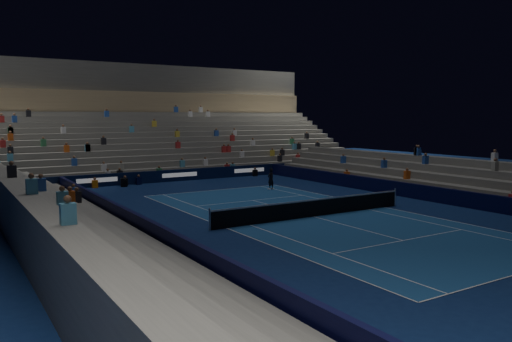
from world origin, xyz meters
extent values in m
plane|color=#0C1E4C|center=(0.00, 0.00, 0.00)|extent=(90.00, 90.00, 0.00)
cube|color=navy|center=(0.00, 0.00, 0.01)|extent=(10.97, 23.77, 0.01)
cube|color=black|center=(0.00, 18.50, 0.50)|extent=(44.00, 0.25, 1.00)
cube|color=black|center=(9.70, 0.00, 0.50)|extent=(0.25, 37.00, 1.00)
cube|color=#080933|center=(-9.70, 0.00, 0.50)|extent=(0.25, 37.00, 1.00)
cube|color=slate|center=(0.00, 19.50, 0.25)|extent=(44.00, 1.00, 0.50)
cube|color=slate|center=(0.00, 20.50, 0.50)|extent=(44.00, 1.00, 1.00)
cube|color=slate|center=(0.00, 21.50, 0.75)|extent=(44.00, 1.00, 1.50)
cube|color=slate|center=(0.00, 22.50, 1.00)|extent=(44.00, 1.00, 2.00)
cube|color=slate|center=(0.00, 23.50, 1.25)|extent=(44.00, 1.00, 2.50)
cube|color=slate|center=(0.00, 24.50, 1.50)|extent=(44.00, 1.00, 3.00)
cube|color=slate|center=(0.00, 25.50, 1.75)|extent=(44.00, 1.00, 3.50)
cube|color=slate|center=(0.00, 26.50, 2.00)|extent=(44.00, 1.00, 4.00)
cube|color=slate|center=(0.00, 27.50, 2.25)|extent=(44.00, 1.00, 4.50)
cube|color=slate|center=(0.00, 28.50, 2.50)|extent=(44.00, 1.00, 5.00)
cube|color=slate|center=(0.00, 29.50, 2.75)|extent=(44.00, 1.00, 5.50)
cube|color=slate|center=(0.00, 30.50, 3.00)|extent=(44.00, 1.00, 6.00)
cube|color=#8A7655|center=(0.00, 31.60, 7.10)|extent=(44.00, 0.60, 2.20)
cube|color=#424240|center=(0.00, 33.00, 9.70)|extent=(44.00, 2.40, 3.00)
cube|color=slate|center=(10.50, 0.00, 0.25)|extent=(1.00, 37.00, 0.50)
cube|color=slate|center=(11.50, 0.00, 0.50)|extent=(1.00, 37.00, 1.00)
cube|color=slate|center=(12.50, 0.00, 0.75)|extent=(1.00, 37.00, 1.50)
cube|color=slate|center=(13.50, 0.00, 1.00)|extent=(1.00, 37.00, 2.00)
cube|color=slate|center=(14.50, 0.00, 1.25)|extent=(1.00, 37.00, 2.50)
cube|color=slate|center=(-10.50, 0.00, 0.25)|extent=(1.00, 37.00, 0.50)
cube|color=slate|center=(-11.50, 0.00, 0.50)|extent=(1.00, 37.00, 1.00)
cube|color=slate|center=(-12.50, 0.00, 0.75)|extent=(1.00, 37.00, 1.50)
cube|color=slate|center=(-13.50, 0.00, 1.00)|extent=(1.00, 37.00, 2.00)
cube|color=slate|center=(-14.50, 0.00, 1.25)|extent=(1.00, 37.00, 2.50)
cylinder|color=#B2B2B7|center=(-6.40, 0.00, 0.55)|extent=(0.10, 0.10, 1.10)
cylinder|color=#B2B2B7|center=(6.40, 0.00, 0.55)|extent=(0.10, 0.10, 1.10)
cube|color=black|center=(0.00, 0.00, 0.45)|extent=(12.80, 0.03, 0.90)
cube|color=white|center=(0.00, 0.00, 0.94)|extent=(12.80, 0.04, 0.08)
imported|color=black|center=(3.86, 10.06, 0.81)|extent=(0.66, 0.52, 1.61)
cube|color=black|center=(-5.13, 17.57, 0.33)|extent=(0.65, 0.72, 0.67)
cylinder|color=black|center=(-5.13, 17.08, 0.53)|extent=(0.25, 0.38, 0.16)
camera|label=1|loc=(-17.25, -21.60, 5.50)|focal=35.42mm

